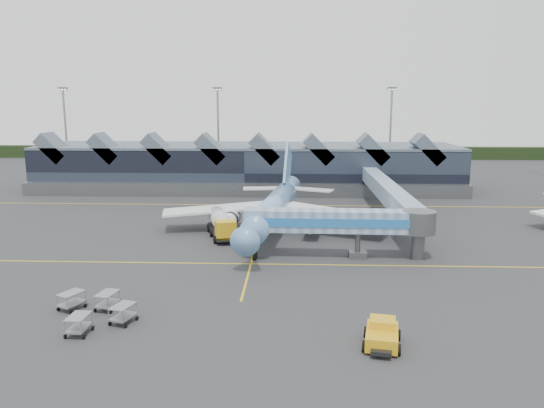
{
  "coord_description": "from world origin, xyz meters",
  "views": [
    {
      "loc": [
        4.96,
        -67.79,
        18.85
      ],
      "look_at": [
        2.02,
        3.45,
        5.0
      ],
      "focal_mm": 35.0,
      "sensor_mm": 36.0,
      "label": 1
    }
  ],
  "objects_px": {
    "fuel_truck": "(221,223)",
    "jet_bridge": "(351,223)",
    "pushback_tug": "(382,335)",
    "main_airliner": "(274,207)"
  },
  "relations": [
    {
      "from": "main_airliner",
      "to": "pushback_tug",
      "type": "height_order",
      "value": "main_airliner"
    },
    {
      "from": "main_airliner",
      "to": "jet_bridge",
      "type": "xyz_separation_m",
      "value": [
        9.81,
        -12.93,
        0.67
      ]
    },
    {
      "from": "main_airliner",
      "to": "pushback_tug",
      "type": "distance_m",
      "value": 38.28
    },
    {
      "from": "pushback_tug",
      "to": "fuel_truck",
      "type": "bearing_deg",
      "value": 127.79
    },
    {
      "from": "main_airliner",
      "to": "fuel_truck",
      "type": "relative_size",
      "value": 3.67
    },
    {
      "from": "fuel_truck",
      "to": "pushback_tug",
      "type": "relative_size",
      "value": 2.2
    },
    {
      "from": "fuel_truck",
      "to": "pushback_tug",
      "type": "distance_m",
      "value": 37.68
    },
    {
      "from": "fuel_truck",
      "to": "jet_bridge",
      "type": "bearing_deg",
      "value": -45.49
    },
    {
      "from": "pushback_tug",
      "to": "jet_bridge",
      "type": "bearing_deg",
      "value": 100.64
    },
    {
      "from": "main_airliner",
      "to": "pushback_tug",
      "type": "relative_size",
      "value": 8.07
    }
  ]
}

